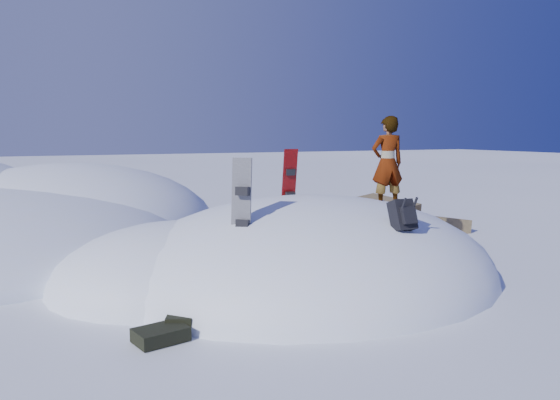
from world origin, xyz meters
name	(u,v)px	position (x,y,z in m)	size (l,w,h in m)	color
ground	(309,279)	(0.00, 0.00, 0.00)	(120.00, 120.00, 0.00)	white
snow_mound	(294,277)	(-0.17, 0.24, 0.00)	(8.00, 6.00, 3.00)	silver
rock_outcrop	(381,234)	(3.72, 3.01, 0.01)	(4.68, 4.41, 1.68)	brown
snowboard_red	(289,186)	(-0.05, 0.71, 1.62)	(0.29, 0.26, 1.44)	#B2090C
snowboard_dark	(242,211)	(-1.62, -0.87, 1.45)	(0.34, 0.34, 1.64)	black
backpack	(403,215)	(0.66, -1.81, 1.37)	(0.34, 0.44, 0.56)	black
gear_pile	(164,332)	(-3.06, -1.83, 0.11)	(0.86, 0.66, 0.22)	black
person	(387,163)	(2.16, 0.67, 2.01)	(0.70, 0.46, 1.91)	slate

